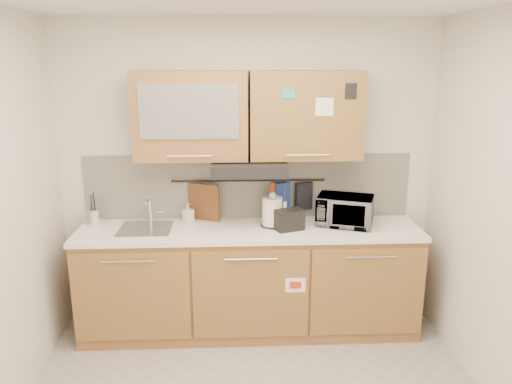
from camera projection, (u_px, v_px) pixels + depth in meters
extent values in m
plane|color=silver|center=(248.00, 175.00, 4.31)|extent=(3.20, 0.00, 3.20)
cube|color=#B0763E|center=(250.00, 281.00, 4.24)|extent=(2.80, 0.60, 0.88)
cube|color=black|center=(250.00, 322.00, 4.34)|extent=(2.80, 0.54, 0.10)
cube|color=olive|center=(131.00, 297.00, 3.89)|extent=(0.91, 0.02, 0.74)
cylinder|color=silver|center=(128.00, 262.00, 3.78)|extent=(0.41, 0.01, 0.01)
cube|color=olive|center=(251.00, 295.00, 3.93)|extent=(0.91, 0.02, 0.74)
cylinder|color=silver|center=(251.00, 259.00, 3.82)|extent=(0.41, 0.01, 0.01)
cube|color=olive|center=(368.00, 292.00, 3.97)|extent=(0.91, 0.02, 0.74)
cylinder|color=silver|center=(371.00, 257.00, 3.87)|extent=(0.41, 0.01, 0.01)
cube|color=white|center=(249.00, 230.00, 4.11)|extent=(2.82, 0.62, 0.04)
cube|color=silver|center=(248.00, 186.00, 4.32)|extent=(2.80, 0.02, 0.56)
cube|color=#B0763E|center=(191.00, 116.00, 3.98)|extent=(0.90, 0.35, 0.70)
cube|color=silver|center=(189.00, 112.00, 3.79)|extent=(0.76, 0.02, 0.42)
cube|color=olive|center=(305.00, 115.00, 4.02)|extent=(0.90, 0.35, 0.70)
cube|color=white|center=(324.00, 107.00, 3.83)|extent=(0.14, 0.00, 0.14)
cube|color=black|center=(249.00, 167.00, 4.03)|extent=(0.60, 0.46, 0.10)
cube|color=silver|center=(146.00, 230.00, 4.08)|extent=(0.42, 0.40, 0.03)
cylinder|color=silver|center=(150.00, 210.00, 4.20)|extent=(0.03, 0.03, 0.24)
cylinder|color=silver|center=(148.00, 201.00, 4.10)|extent=(0.02, 0.18, 0.02)
cylinder|color=black|center=(248.00, 181.00, 4.27)|extent=(1.30, 0.02, 0.02)
cylinder|color=silver|center=(95.00, 217.00, 4.16)|extent=(0.15, 0.15, 0.14)
cylinder|color=black|center=(92.00, 210.00, 4.15)|extent=(0.01, 0.01, 0.26)
cylinder|color=black|center=(95.00, 212.00, 4.13)|extent=(0.01, 0.01, 0.23)
cylinder|color=black|center=(94.00, 209.00, 4.16)|extent=(0.01, 0.01, 0.28)
cylinder|color=black|center=(92.00, 214.00, 4.13)|extent=(0.01, 0.01, 0.21)
cylinder|color=silver|center=(272.00, 212.00, 4.13)|extent=(0.20, 0.20, 0.25)
sphere|color=silver|center=(272.00, 195.00, 4.09)|extent=(0.06, 0.06, 0.06)
cube|color=silver|center=(285.00, 211.00, 4.11)|extent=(0.03, 0.04, 0.16)
cylinder|color=black|center=(272.00, 225.00, 4.16)|extent=(0.19, 0.19, 0.01)
cube|color=black|center=(289.00, 220.00, 4.05)|extent=(0.26, 0.20, 0.17)
cube|color=black|center=(285.00, 211.00, 4.01)|extent=(0.09, 0.11, 0.01)
cube|color=black|center=(294.00, 210.00, 4.04)|extent=(0.09, 0.11, 0.01)
imported|color=#999999|center=(345.00, 211.00, 4.16)|extent=(0.53, 0.44, 0.25)
imported|color=#999999|center=(188.00, 213.00, 4.23)|extent=(0.11, 0.11, 0.17)
cube|color=brown|center=(202.00, 207.00, 4.29)|extent=(0.31, 0.16, 0.41)
cube|color=navy|center=(283.00, 195.00, 4.30)|extent=(0.14, 0.06, 0.22)
cube|color=black|center=(304.00, 196.00, 4.31)|extent=(0.16, 0.10, 0.24)
cube|color=red|center=(278.00, 192.00, 4.29)|extent=(0.13, 0.03, 0.16)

